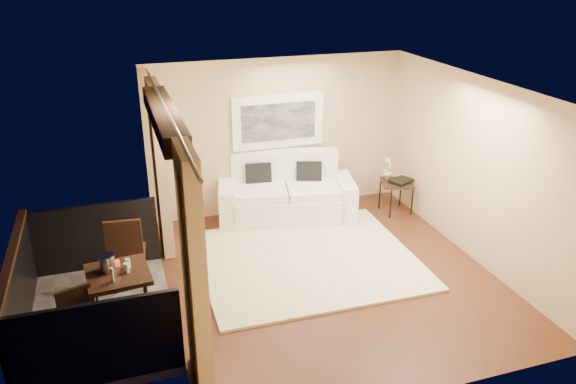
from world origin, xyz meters
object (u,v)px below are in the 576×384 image
side_table (397,185)px  bistro_table (118,278)px  balcony_chair_far (126,248)px  sofa (286,195)px  balcony_chair_near (80,320)px  orchid (388,168)px  ice_bucket (107,263)px

side_table → bistro_table: (-4.78, -2.11, 0.24)m
side_table → balcony_chair_far: (-4.66, -1.15, 0.13)m
side_table → sofa: bearing=167.3°
side_table → balcony_chair_near: balcony_chair_near is taller
side_table → orchid: orchid is taller
sofa → orchid: (1.81, -0.26, 0.39)m
bistro_table → sofa: bearing=41.5°
sofa → balcony_chair_far: (-2.75, -1.58, 0.24)m
sofa → balcony_chair_near: size_ratio=2.78×
balcony_chair_near → sofa: bearing=21.2°
orchid → bistro_table: bearing=-154.0°
side_table → ice_bucket: ice_bucket is taller
sofa → bistro_table: size_ratio=2.96×
side_table → balcony_chair_near: 5.79m
orchid → balcony_chair_near: size_ratio=0.49×
balcony_chair_near → balcony_chair_far: bearing=46.4°
balcony_chair_near → bistro_table: bearing=18.2°
balcony_chair_far → ice_bucket: bearing=81.9°
side_table → bistro_table: 5.23m
side_table → balcony_chair_near: size_ratio=0.75×
sofa → side_table: size_ratio=3.72×
side_table → balcony_chair_far: balcony_chair_far is taller
balcony_chair_far → bistro_table: bearing=89.0°
sofa → orchid: 1.87m
balcony_chair_far → ice_bucket: size_ratio=5.45×
sofa → balcony_chair_far: 3.19m
bistro_table → balcony_chair_near: balcony_chair_near is taller
bistro_table → balcony_chair_near: size_ratio=0.94×
balcony_chair_far → balcony_chair_near: (-0.58, -1.31, -0.13)m
balcony_chair_far → ice_bucket: (-0.22, -0.88, 0.30)m
bistro_table → ice_bucket: (-0.10, 0.08, 0.18)m
side_table → bistro_table: size_ratio=0.79×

